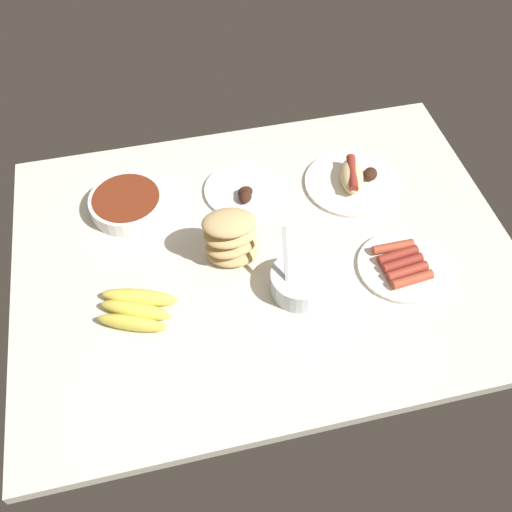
% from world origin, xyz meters
% --- Properties ---
extents(ground_plane, '(1.20, 0.90, 0.03)m').
position_xyz_m(ground_plane, '(0.00, 0.00, -0.01)').
color(ground_plane, silver).
extents(plate_sausages, '(0.21, 0.21, 0.03)m').
position_xyz_m(plate_sausages, '(-0.30, 0.12, 0.01)').
color(plate_sausages, white).
rests_on(plate_sausages, ground_plane).
extents(banana_bunch, '(0.19, 0.16, 0.04)m').
position_xyz_m(banana_bunch, '(0.32, 0.11, 0.02)').
color(banana_bunch, '#E5D14C').
rests_on(banana_bunch, ground_plane).
extents(plate_hotdog_assembled, '(0.24, 0.24, 0.06)m').
position_xyz_m(plate_hotdog_assembled, '(-0.28, -0.17, 0.02)').
color(plate_hotdog_assembled, white).
rests_on(plate_hotdog_assembled, ground_plane).
extents(bread_stack, '(0.14, 0.11, 0.14)m').
position_xyz_m(bread_stack, '(0.08, 0.00, 0.07)').
color(bread_stack, tan).
rests_on(bread_stack, ground_plane).
extents(bowl_chili, '(0.19, 0.19, 0.04)m').
position_xyz_m(bowl_chili, '(0.31, -0.21, 0.02)').
color(bowl_chili, white).
rests_on(bowl_chili, ground_plane).
extents(plate_grilled_meat, '(0.20, 0.20, 0.04)m').
position_xyz_m(plate_grilled_meat, '(0.01, -0.20, 0.01)').
color(plate_grilled_meat, white).
rests_on(plate_grilled_meat, ground_plane).
extents(bowl_coleslaw, '(0.13, 0.13, 0.15)m').
position_xyz_m(bowl_coleslaw, '(-0.05, 0.13, 0.03)').
color(bowl_coleslaw, silver).
rests_on(bowl_coleslaw, ground_plane).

